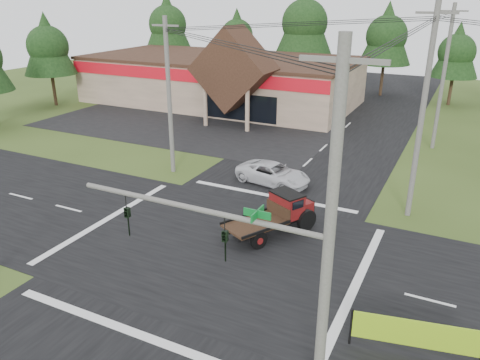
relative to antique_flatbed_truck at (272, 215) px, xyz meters
The scene contains 19 objects.
ground 3.27m from the antique_flatbed_truck, 127.69° to the right, with size 120.00×120.00×0.00m, color #314418.
road_ns 3.27m from the antique_flatbed_truck, 127.69° to the right, with size 12.00×120.00×0.02m, color black.
road_ew 3.27m from the antique_flatbed_truck, 127.69° to the right, with size 120.00×12.00×0.02m, color black.
parking_apron 22.97m from the antique_flatbed_truck, 133.83° to the left, with size 28.00×14.00×0.02m, color black.
cvs_building 32.37m from the antique_flatbed_truck, 122.98° to the left, with size 30.40×18.20×9.19m.
traffic_signal_mast 11.21m from the antique_flatbed_truck, 68.46° to the right, with size 8.12×0.24×7.00m.
utility_pole_nr 12.30m from the antique_flatbed_truck, 60.59° to the right, with size 2.00×0.30×11.00m.
utility_pole_nw 12.14m from the antique_flatbed_truck, 150.70° to the left, with size 2.00×0.30×10.50m.
utility_pole_ne 9.56m from the antique_flatbed_truck, 42.27° to the left, with size 2.00×0.30×11.50m.
utility_pole_n 21.01m from the antique_flatbed_truck, 72.65° to the left, with size 2.00×0.30×11.20m.
tree_row_a 49.76m from the antique_flatbed_truck, 130.34° to the left, with size 6.72×6.72×12.12m.
tree_row_b 45.56m from the antique_flatbed_truck, 118.96° to the left, with size 5.60×5.60×10.10m.
tree_row_c 41.06m from the antique_flatbed_truck, 107.14° to the left, with size 7.28×7.28×13.13m.
tree_row_d 40.10m from the antique_flatbed_truck, 92.74° to the left, with size 6.16×6.16×11.11m.
tree_row_e 38.37m from the antique_flatbed_truck, 80.76° to the left, with size 5.04×5.04×9.09m.
tree_side_w 38.58m from the antique_flatbed_truck, 152.62° to the left, with size 5.60×5.60×10.10m.
antique_flatbed_truck is the anchor object (origin of this frame).
roadside_banner 9.92m from the antique_flatbed_truck, 37.47° to the right, with size 4.41×0.13×1.51m, color #8ABA18, non-canonical shape.
white_pickup 7.08m from the antique_flatbed_truck, 111.87° to the left, with size 2.32×5.02×1.40m, color silver.
Camera 1 is at (10.11, -17.84, 11.73)m, focal length 35.00 mm.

